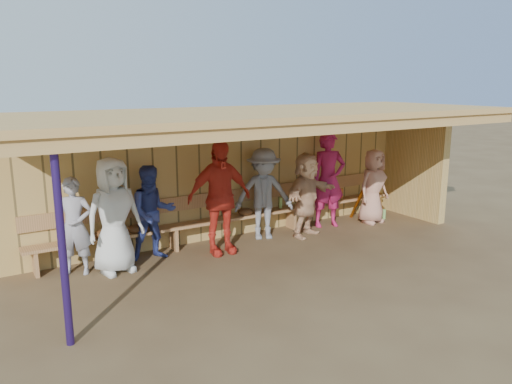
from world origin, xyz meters
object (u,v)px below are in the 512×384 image
(player_d, at_px, (219,198))
(player_e, at_px, (264,194))
(player_f, at_px, (306,195))
(player_c, at_px, (153,213))
(player_g, at_px, (328,180))
(player_b, at_px, (114,216))
(player_h, at_px, (373,186))
(bench, at_px, (235,211))
(player_a, at_px, (75,226))

(player_d, bearing_deg, player_e, 18.61)
(player_f, bearing_deg, player_c, 152.78)
(player_f, bearing_deg, player_g, 0.16)
(player_e, bearing_deg, player_g, 21.90)
(player_b, bearing_deg, player_f, -10.41)
(player_h, bearing_deg, player_f, 174.52)
(player_b, xyz_separation_m, player_h, (5.50, -0.05, -0.13))
(player_c, relative_size, bench, 0.21)
(player_g, bearing_deg, player_b, -159.63)
(player_e, bearing_deg, bench, 167.17)
(player_d, bearing_deg, player_g, 9.59)
(player_a, height_order, player_e, player_e)
(player_f, height_order, player_h, player_f)
(player_c, distance_m, player_g, 3.80)
(player_c, relative_size, player_d, 0.81)
(player_c, height_order, player_e, player_e)
(player_g, xyz_separation_m, bench, (-2.04, 0.31, -0.46))
(player_g, bearing_deg, player_e, -162.58)
(player_e, bearing_deg, player_f, 0.36)
(player_g, relative_size, bench, 0.26)
(player_f, xyz_separation_m, bench, (-1.24, 0.62, -0.29))
(player_d, height_order, player_h, player_d)
(player_a, distance_m, player_b, 0.62)
(player_e, relative_size, bench, 0.23)
(player_e, xyz_separation_m, player_g, (1.58, 0.01, 0.11))
(player_b, height_order, player_d, player_d)
(player_a, height_order, player_b, player_b)
(player_f, xyz_separation_m, player_g, (0.80, 0.31, 0.16))
(player_g, bearing_deg, bench, -171.31)
(player_a, height_order, player_c, player_c)
(player_d, xyz_separation_m, bench, (0.66, 0.62, -0.47))
(player_a, relative_size, player_e, 0.88)
(bench, bearing_deg, player_d, -136.47)
(player_d, distance_m, bench, 1.02)
(player_b, bearing_deg, player_h, -9.97)
(player_f, relative_size, player_g, 0.83)
(player_f, bearing_deg, player_e, 137.38)
(player_d, bearing_deg, player_b, -179.35)
(player_c, relative_size, player_e, 0.93)
(player_d, distance_m, player_h, 3.69)
(player_e, height_order, player_f, player_e)
(player_b, bearing_deg, player_g, -6.26)
(player_c, xyz_separation_m, player_d, (1.10, -0.32, 0.19))
(player_c, bearing_deg, player_g, 5.70)
(player_b, xyz_separation_m, player_d, (1.82, -0.07, 0.07))
(player_g, bearing_deg, player_a, -162.78)
(player_a, xyz_separation_m, player_b, (0.55, -0.25, 0.15))
(player_e, bearing_deg, player_d, -142.53)
(player_h, xyz_separation_m, bench, (-3.02, 0.61, -0.26))
(player_d, bearing_deg, player_c, 166.79)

